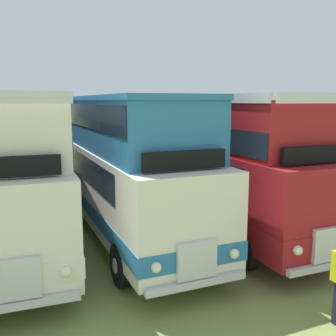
# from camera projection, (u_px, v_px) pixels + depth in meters

# --- Properties ---
(bus_fourth_in_row) EXTENTS (3.07, 10.56, 4.52)m
(bus_fourth_in_row) POSITION_uv_depth(u_px,v_px,m) (17.00, 167.00, 11.78)
(bus_fourth_in_row) COLOR silver
(bus_fourth_in_row) RESTS_ON ground
(bus_fifth_in_row) EXTENTS (2.63, 10.30, 4.49)m
(bus_fifth_in_row) POSITION_uv_depth(u_px,v_px,m) (123.00, 160.00, 12.45)
(bus_fifth_in_row) COLOR silver
(bus_fifth_in_row) RESTS_ON ground
(bus_sixth_in_row) EXTENTS (2.66, 10.97, 4.52)m
(bus_sixth_in_row) POSITION_uv_depth(u_px,v_px,m) (211.00, 158.00, 13.65)
(bus_sixth_in_row) COLOR maroon
(bus_sixth_in_row) RESTS_ON ground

